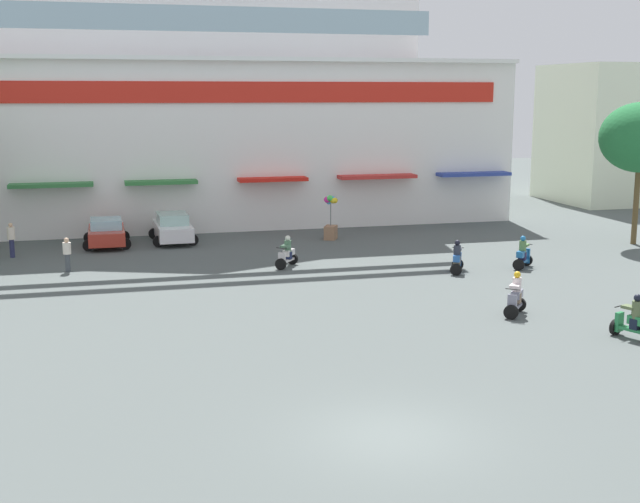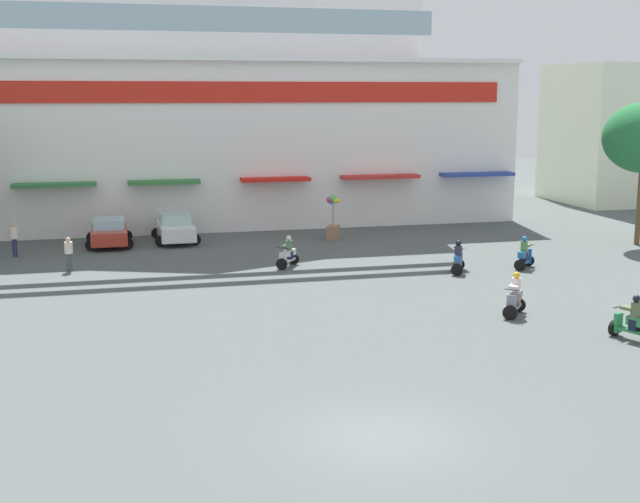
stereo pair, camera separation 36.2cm
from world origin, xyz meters
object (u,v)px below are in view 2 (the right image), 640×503
scooter_rider_2 (632,322)px  scooter_rider_5 (288,254)px  parked_car_0 (109,232)px  scooter_rider_7 (458,259)px  parked_car_1 (175,228)px  pedestrian_0 (14,237)px  pedestrian_1 (69,252)px  scooter_rider_0 (524,255)px  scooter_rider_6 (515,298)px  balloon_vendor_cart (333,221)px

scooter_rider_2 → scooter_rider_5: size_ratio=1.04×
parked_car_0 → scooter_rider_7: size_ratio=2.58×
parked_car_1 → scooter_rider_7: 16.09m
pedestrian_0 → parked_car_0: bearing=23.1°
parked_car_0 → pedestrian_1: pedestrian_1 is taller
scooter_rider_0 → pedestrian_0: size_ratio=0.89×
scooter_rider_0 → scooter_rider_7: scooter_rider_0 is taller
parked_car_0 → pedestrian_1: bearing=-106.1°
parked_car_1 → scooter_rider_5: 9.16m
scooter_rider_0 → scooter_rider_6: size_ratio=0.95×
balloon_vendor_cart → scooter_rider_6: bearing=-82.5°
scooter_rider_0 → scooter_rider_6: (-4.24, -7.44, 0.03)m
balloon_vendor_cart → scooter_rider_5: bearing=-120.3°
scooter_rider_7 → pedestrian_0: 21.49m
scooter_rider_0 → scooter_rider_6: bearing=-119.7°
scooter_rider_5 → balloon_vendor_cart: bearing=59.7°
scooter_rider_5 → pedestrian_0: (-12.53, 5.63, 0.37)m
scooter_rider_0 → scooter_rider_7: (-3.34, -0.18, 0.00)m
scooter_rider_0 → scooter_rider_6: 8.56m
parked_car_1 → scooter_rider_5: size_ratio=2.86×
parked_car_1 → pedestrian_1: bearing=-128.9°
scooter_rider_5 → scooter_rider_7: bearing=-24.0°
parked_car_0 → parked_car_1: parked_car_1 is taller
pedestrian_0 → scooter_rider_2: bearing=-43.2°
scooter_rider_5 → pedestrian_1: (-9.78, 1.47, 0.28)m
scooter_rider_7 → scooter_rider_2: bearing=-82.8°
scooter_rider_0 → scooter_rider_7: size_ratio=1.01×
scooter_rider_0 → scooter_rider_2: size_ratio=1.00×
parked_car_1 → pedestrian_0: pedestrian_0 is taller
scooter_rider_6 → balloon_vendor_cart: bearing=97.5°
scooter_rider_2 → scooter_rider_5: scooter_rider_2 is taller
parked_car_1 → scooter_rider_2: parked_car_1 is taller
scooter_rider_5 → pedestrian_1: pedestrian_1 is taller
scooter_rider_2 → scooter_rider_6: (-2.29, 3.70, 0.05)m
scooter_rider_2 → scooter_rider_5: bearing=121.0°
parked_car_0 → pedestrian_1: (-1.76, -6.08, 0.14)m
scooter_rider_5 → scooter_rider_6: scooter_rider_6 is taller
scooter_rider_0 → scooter_rider_2: bearing=-99.9°
parked_car_1 → pedestrian_1: (-5.22, -6.48, 0.09)m
balloon_vendor_cart → parked_car_1: bearing=171.6°
pedestrian_0 → balloon_vendor_cart: size_ratio=0.70×
scooter_rider_7 → pedestrian_1: (-16.86, 4.62, 0.25)m
parked_car_1 → scooter_rider_2: 25.61m
scooter_rider_2 → pedestrian_1: (-18.25, 15.57, 0.26)m
pedestrian_1 → pedestrian_0: bearing=123.5°
parked_car_0 → pedestrian_0: 4.91m
parked_car_1 → scooter_rider_2: bearing=-59.4°
pedestrian_0 → scooter_rider_0: bearing=-20.5°
parked_car_1 → scooter_rider_6: bearing=-59.7°
scooter_rider_2 → pedestrian_0: bearing=136.8°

